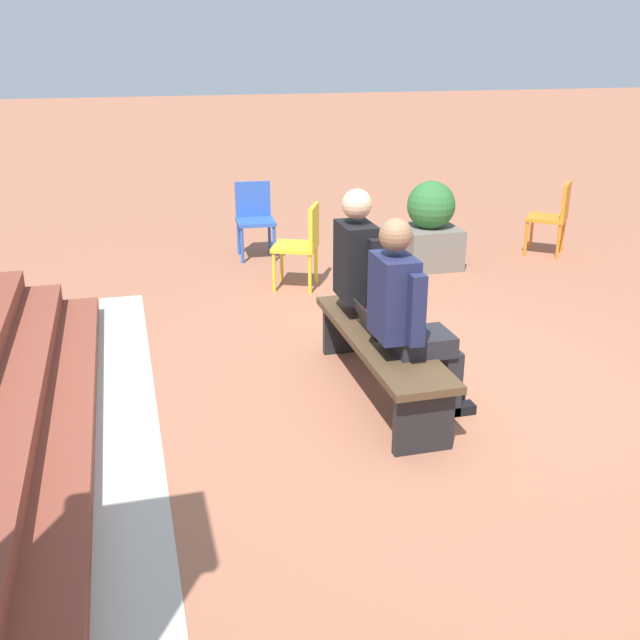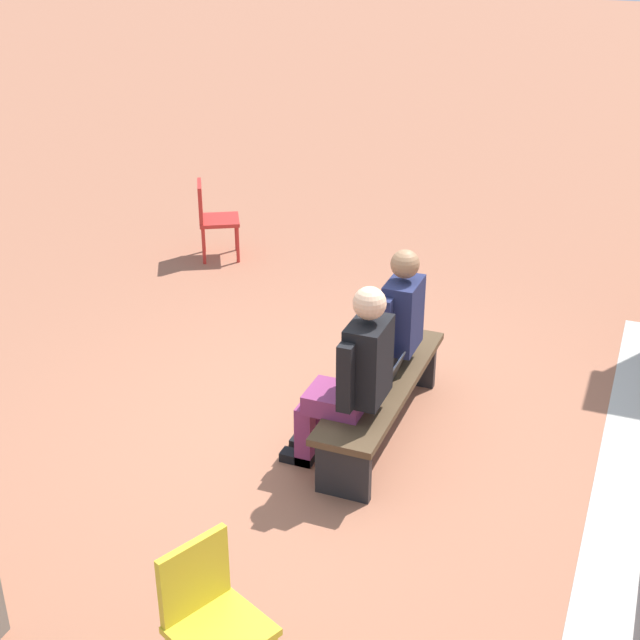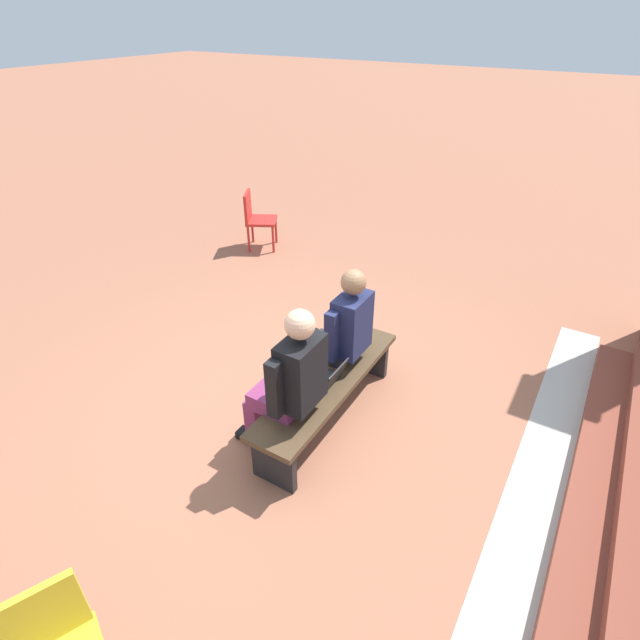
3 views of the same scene
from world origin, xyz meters
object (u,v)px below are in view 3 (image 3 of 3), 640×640
bench (328,388)px  person_adult (289,381)px  plastic_chair_near_bench_left (256,216)px  person_student (340,333)px  laptop (326,379)px

bench → person_adult: bearing=-8.5°
bench → plastic_chair_near_bench_left: size_ratio=2.14×
bench → person_student: (-0.32, -0.07, 0.36)m
person_adult → plastic_chair_near_bench_left: 4.14m
person_adult → laptop: 0.47m
laptop → plastic_chair_near_bench_left: size_ratio=0.38×
person_adult → laptop: (-0.40, 0.08, -0.23)m
bench → person_student: size_ratio=1.34×
laptop → plastic_chair_near_bench_left: (-2.71, -2.79, -0.02)m
person_student → plastic_chair_near_bench_left: (-2.33, -2.71, -0.23)m
bench → person_student: person_student is taller
bench → plastic_chair_near_bench_left: 3.84m
plastic_chair_near_bench_left → person_student: bearing=49.3°
person_adult → plastic_chair_near_bench_left: person_adult is taller
person_student → person_adult: bearing=-0.2°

